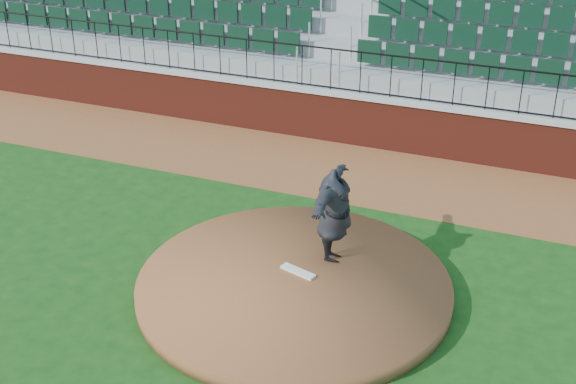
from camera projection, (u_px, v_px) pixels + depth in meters
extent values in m
plane|color=#143E11|center=(255.00, 297.00, 13.04)|extent=(90.00, 90.00, 0.00)
cube|color=brown|center=(352.00, 171.00, 17.51)|extent=(34.00, 3.20, 0.01)
cube|color=maroon|center=(373.00, 122.00, 18.57)|extent=(34.00, 0.35, 1.20)
cube|color=#B7B7B7|center=(374.00, 97.00, 18.28)|extent=(34.00, 0.45, 0.10)
cylinder|color=brown|center=(294.00, 286.00, 13.13)|extent=(5.35, 5.35, 0.25)
cube|color=white|center=(298.00, 271.00, 13.27)|extent=(0.68, 0.35, 0.04)
imported|color=black|center=(334.00, 215.00, 13.29)|extent=(0.83, 2.21, 1.76)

